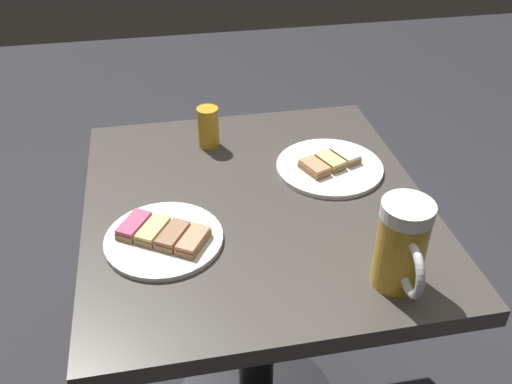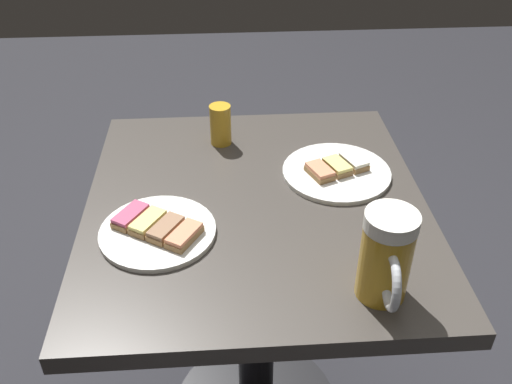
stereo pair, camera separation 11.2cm
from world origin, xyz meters
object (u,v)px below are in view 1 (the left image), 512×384
object	(u,v)px
beer_mug	(402,246)
plate_near	(164,237)
beer_glass_small	(208,127)
plate_far	(330,166)

from	to	relation	value
beer_mug	plate_near	bearing A→B (deg)	154.20
beer_mug	beer_glass_small	xyz separation A→B (m)	(-0.25, 0.51, -0.03)
beer_mug	beer_glass_small	size ratio (longest dim) A/B	1.68
beer_glass_small	plate_near	bearing A→B (deg)	-110.56
plate_far	beer_glass_small	size ratio (longest dim) A/B	2.44
beer_mug	beer_glass_small	world-z (taller)	beer_mug
plate_near	beer_mug	world-z (taller)	beer_mug
plate_far	beer_mug	size ratio (longest dim) A/B	1.45
plate_near	beer_glass_small	world-z (taller)	beer_glass_small
plate_far	beer_mug	bearing A→B (deg)	-89.16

